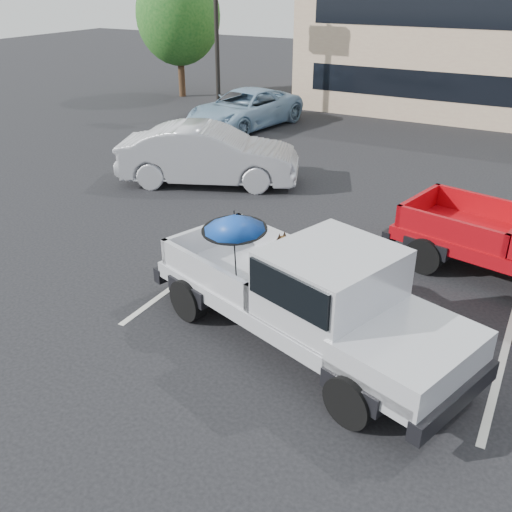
# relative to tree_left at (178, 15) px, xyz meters

# --- Properties ---
(ground) EXTENTS (90.00, 90.00, 0.00)m
(ground) POSITION_rel_tree_left_xyz_m (14.00, -17.00, -3.73)
(ground) COLOR black
(ground) RESTS_ON ground
(stripe_left) EXTENTS (0.12, 5.00, 0.01)m
(stripe_left) POSITION_rel_tree_left_xyz_m (11.00, -15.00, -3.73)
(stripe_left) COLOR silver
(stripe_left) RESTS_ON ground
(stripe_right) EXTENTS (0.12, 5.00, 0.01)m
(stripe_right) POSITION_rel_tree_left_xyz_m (17.00, -15.00, -3.73)
(stripe_right) COLOR silver
(stripe_right) RESTS_ON ground
(tree_left) EXTENTS (3.96, 3.96, 6.02)m
(tree_left) POSITION_rel_tree_left_xyz_m (0.00, 0.00, 0.00)
(tree_left) COLOR #332114
(tree_left) RESTS_ON ground
(silver_pickup) EXTENTS (6.02, 3.67, 2.06)m
(silver_pickup) POSITION_rel_tree_left_xyz_m (14.27, -16.54, -2.68)
(silver_pickup) COLOR black
(silver_pickup) RESTS_ON ground
(silver_sedan) EXTENTS (5.40, 3.59, 1.68)m
(silver_sedan) POSITION_rel_tree_left_xyz_m (8.28, -10.38, -2.89)
(silver_sedan) COLOR #ABADB3
(silver_sedan) RESTS_ON ground
(blue_suv) EXTENTS (3.25, 5.54, 1.45)m
(blue_suv) POSITION_rel_tree_left_xyz_m (5.88, -4.09, -3.01)
(blue_suv) COLOR #81A4C0
(blue_suv) RESTS_ON ground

